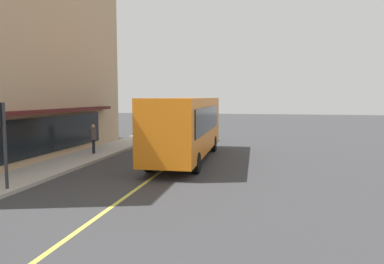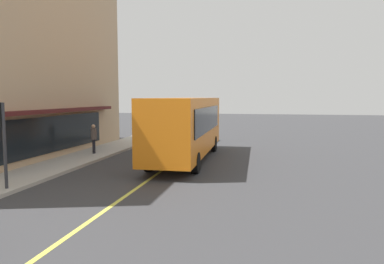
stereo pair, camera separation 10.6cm
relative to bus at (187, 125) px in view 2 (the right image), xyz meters
name	(u,v)px [view 2 (the right image)]	position (x,y,z in m)	size (l,w,h in m)	color
ground	(167,167)	(-2.38, 0.52, -1.99)	(120.00, 120.00, 0.00)	#38383A
sidewalk	(69,162)	(-2.38, 5.97, -1.91)	(80.00, 2.60, 0.15)	#B2ADA3
lane_centre_stripe	(167,167)	(-2.38, 0.52, -1.98)	(36.00, 0.16, 0.01)	#D8D14C
bus	(187,125)	(0.00, 0.00, 0.00)	(11.19, 2.81, 3.50)	orange
traffic_light	(0,125)	(-8.24, 5.23, 0.55)	(0.30, 0.52, 3.20)	#2D2D33
pedestrian_mid_block	(94,136)	(0.24, 5.80, -0.77)	(0.34, 0.34, 1.77)	black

